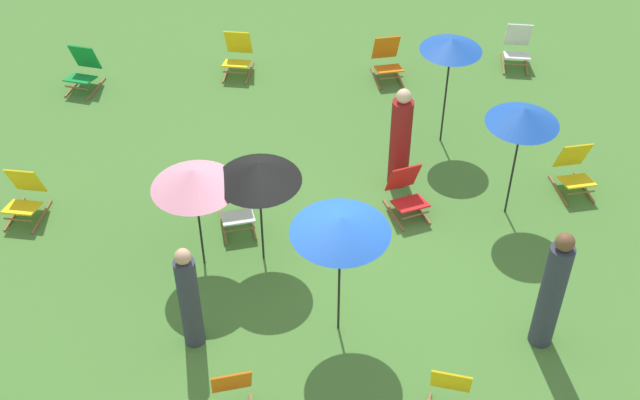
# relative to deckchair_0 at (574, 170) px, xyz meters

# --- Properties ---
(ground_plane) EXTENTS (40.00, 40.00, 0.00)m
(ground_plane) POSITION_rel_deckchair_0_xyz_m (-4.05, -1.79, -0.37)
(ground_plane) COLOR #477A33
(deckchair_0) EXTENTS (0.55, 0.81, 0.83)m
(deckchair_0) POSITION_rel_deckchair_0_xyz_m (0.00, 0.00, 0.00)
(deckchair_0) COLOR olive
(deckchair_0) RESTS_ON ground
(deckchair_1) EXTENTS (0.60, 0.83, 0.83)m
(deckchair_1) POSITION_rel_deckchair_0_xyz_m (0.02, 3.73, 0.00)
(deckchair_1) COLOR olive
(deckchair_1) RESTS_ON ground
(deckchair_2) EXTENTS (0.56, 0.81, 0.83)m
(deckchair_2) POSITION_rel_deckchair_0_xyz_m (-2.51, 3.44, 0.00)
(deckchair_2) COLOR olive
(deckchair_2) RESTS_ON ground
(deckchair_3) EXTENTS (0.61, 0.83, 0.83)m
(deckchair_3) POSITION_rel_deckchair_0_xyz_m (-5.30, 3.82, 0.00)
(deckchair_3) COLOR olive
(deckchair_3) RESTS_ON ground
(deckchair_5) EXTENTS (0.62, 0.84, 0.83)m
(deckchair_5) POSITION_rel_deckchair_0_xyz_m (-8.50, -0.04, 0.00)
(deckchair_5) COLOR olive
(deckchair_5) RESTS_ON ground
(deckchair_6) EXTENTS (0.69, 0.87, 0.83)m
(deckchair_6) POSITION_rel_deckchair_0_xyz_m (-8.12, 3.49, 0.00)
(deckchair_6) COLOR olive
(deckchair_6) RESTS_ON ground
(deckchair_9) EXTENTS (0.67, 0.86, 0.83)m
(deckchair_9) POSITION_rel_deckchair_0_xyz_m (-2.71, -0.35, 0.00)
(deckchair_9) COLOR olive
(deckchair_9) RESTS_ON ground
(deckchair_10) EXTENTS (0.58, 0.82, 0.83)m
(deckchair_10) POSITION_rel_deckchair_0_xyz_m (-5.30, -0.48, 0.00)
(deckchair_10) COLOR olive
(deckchair_10) RESTS_ON ground
(umbrella_0) EXTENTS (1.18, 1.18, 1.73)m
(umbrella_0) POSITION_rel_deckchair_0_xyz_m (-5.77, -1.28, 1.21)
(umbrella_0) COLOR black
(umbrella_0) RESTS_ON ground
(umbrella_1) EXTENTS (1.17, 1.17, 1.77)m
(umbrella_1) POSITION_rel_deckchair_0_xyz_m (-4.91, -1.24, 1.25)
(umbrella_1) COLOR black
(umbrella_1) RESTS_ON ground
(umbrella_2) EXTENTS (1.05, 1.05, 1.94)m
(umbrella_2) POSITION_rel_deckchair_0_xyz_m (-1.17, -0.48, 1.44)
(umbrella_2) COLOR black
(umbrella_2) RESTS_ON ground
(umbrella_3) EXTENTS (0.99, 0.99, 1.97)m
(umbrella_3) POSITION_rel_deckchair_0_xyz_m (-1.84, 1.40, 1.49)
(umbrella_3) COLOR black
(umbrella_3) RESTS_ON ground
(umbrella_4) EXTENTS (1.24, 1.24, 1.99)m
(umbrella_4) POSITION_rel_deckchair_0_xyz_m (-3.94, -2.63, 1.50)
(umbrella_4) COLOR black
(umbrella_4) RESTS_ON ground
(person_0) EXTENTS (0.41, 0.41, 1.77)m
(person_0) POSITION_rel_deckchair_0_xyz_m (-2.73, 0.35, 0.46)
(person_0) COLOR maroon
(person_0) RESTS_ON ground
(person_1) EXTENTS (0.30, 0.30, 1.66)m
(person_1) POSITION_rel_deckchair_0_xyz_m (-5.84, -2.71, 0.42)
(person_1) COLOR #333847
(person_1) RESTS_ON ground
(person_2) EXTENTS (0.34, 0.34, 1.90)m
(person_2) POSITION_rel_deckchair_0_xyz_m (-1.31, -3.02, 0.54)
(person_2) COLOR #333847
(person_2) RESTS_ON ground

